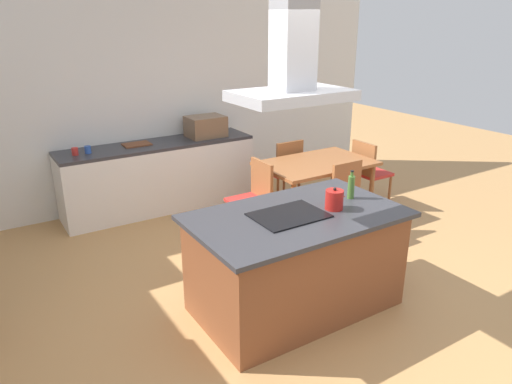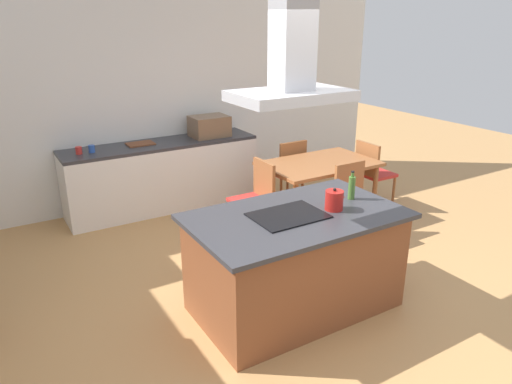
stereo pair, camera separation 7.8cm
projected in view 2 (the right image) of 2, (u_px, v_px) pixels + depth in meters
name	position (u px, v px, depth m)	size (l,w,h in m)	color
ground	(218.00, 243.00, 5.50)	(16.00, 16.00, 0.00)	tan
wall_back	(157.00, 103.00, 6.44)	(7.20, 0.10, 2.70)	white
kitchen_island	(295.00, 261.00, 4.14)	(1.81, 1.08, 0.90)	brown
cooktop	(288.00, 215.00, 3.94)	(0.60, 0.44, 0.01)	black
tea_kettle	(334.00, 200.00, 4.05)	(0.21, 0.16, 0.19)	#B21E19
olive_oil_bottle	(352.00, 187.00, 4.28)	(0.06, 0.06, 0.26)	#47722D
back_counter	(163.00, 175.00, 6.40)	(2.55, 0.62, 0.90)	white
countertop_microwave	(209.00, 126.00, 6.54)	(0.50, 0.38, 0.28)	brown
coffee_mug_red	(79.00, 150.00, 5.71)	(0.08, 0.08, 0.09)	red
coffee_mug_blue	(92.00, 149.00, 5.78)	(0.08, 0.08, 0.09)	#2D56B2
cutting_board	(140.00, 144.00, 6.16)	(0.34, 0.24, 0.02)	brown
dining_table	(319.00, 169.00, 5.96)	(1.40, 0.90, 0.75)	#995B33
chair_facing_island	(354.00, 197.00, 5.48)	(0.42, 0.42, 0.89)	red
chair_facing_back_wall	(288.00, 167.00, 6.55)	(0.42, 0.42, 0.89)	red
chair_at_left_end	(256.00, 194.00, 5.57)	(0.42, 0.42, 0.89)	red
chair_at_right_end	(372.00, 169.00, 6.45)	(0.42, 0.42, 0.89)	red
range_hood	(292.00, 67.00, 3.53)	(0.90, 0.55, 0.78)	#ADADB2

